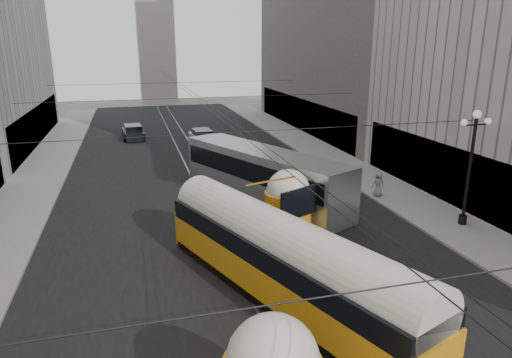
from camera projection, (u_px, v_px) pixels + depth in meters
road at (200, 174)px, 35.82m from camera, size 20.00×85.00×0.02m
sidewalk_left at (42, 172)px, 36.00m from camera, size 4.00×72.00×0.15m
sidewalk_right at (324, 154)px, 42.06m from camera, size 4.00×72.00×0.15m
rail_left at (190, 175)px, 35.63m from camera, size 0.12×85.00×0.04m
rail_right at (209, 173)px, 36.01m from camera, size 0.12×85.00×0.04m
distant_tower at (154, 11)px, 75.45m from camera, size 6.00×6.00×31.36m
lamppost_right_mid at (471, 162)px, 24.53m from camera, size 1.86×0.44×6.37m
catenary at (201, 100)px, 33.23m from camera, size 25.00×72.00×0.23m
streetcar at (283, 259)px, 17.92m from camera, size 7.39×15.25×3.54m
city_bus at (263, 173)px, 29.23m from camera, size 8.11×13.77×3.37m
sedan_white_far at (202, 138)px, 46.29m from camera, size 2.28×4.87×1.50m
sedan_dark_far at (133, 133)px, 48.90m from camera, size 2.38×4.88×1.49m
pedestrian_sidewalk_right at (378, 184)px, 29.99m from camera, size 0.84×0.56×1.63m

